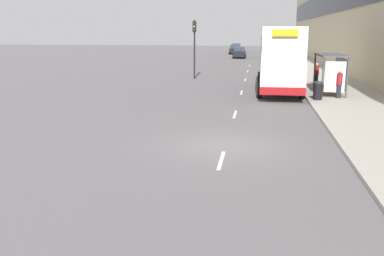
{
  "coord_description": "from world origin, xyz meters",
  "views": [
    {
      "loc": [
        1.08,
        -14.96,
        4.04
      ],
      "look_at": [
        -3.51,
        14.69,
        -2.76
      ],
      "focal_mm": 40.0,
      "sensor_mm": 36.0,
      "label": 1
    }
  ],
  "objects_px": {
    "pedestrian_at_shelter": "(339,84)",
    "traffic_light_far_kerb": "(194,40)",
    "car_0": "(236,48)",
    "car_1": "(235,49)",
    "bus_shelter": "(334,67)",
    "pedestrian_1": "(316,74)",
    "car_2": "(239,53)",
    "double_decker_bus_near": "(280,58)",
    "litter_bin": "(318,91)"
  },
  "relations": [
    {
      "from": "car_1",
      "to": "traffic_light_far_kerb",
      "type": "bearing_deg",
      "value": 88.38
    },
    {
      "from": "litter_bin",
      "to": "car_0",
      "type": "bearing_deg",
      "value": 97.55
    },
    {
      "from": "pedestrian_at_shelter",
      "to": "pedestrian_1",
      "type": "relative_size",
      "value": 1.01
    },
    {
      "from": "car_0",
      "to": "pedestrian_at_shelter",
      "type": "height_order",
      "value": "pedestrian_at_shelter"
    },
    {
      "from": "pedestrian_at_shelter",
      "to": "pedestrian_1",
      "type": "bearing_deg",
      "value": 95.56
    },
    {
      "from": "car_2",
      "to": "pedestrian_at_shelter",
      "type": "xyz_separation_m",
      "value": [
        7.74,
        -40.77,
        0.16
      ]
    },
    {
      "from": "double_decker_bus_near",
      "to": "pedestrian_1",
      "type": "relative_size",
      "value": 6.34
    },
    {
      "from": "car_1",
      "to": "car_2",
      "type": "relative_size",
      "value": 1.03
    },
    {
      "from": "bus_shelter",
      "to": "pedestrian_at_shelter",
      "type": "distance_m",
      "value": 1.91
    },
    {
      "from": "bus_shelter",
      "to": "car_2",
      "type": "xyz_separation_m",
      "value": [
        -7.65,
        39.08,
        -1.04
      ]
    },
    {
      "from": "litter_bin",
      "to": "double_decker_bus_near",
      "type": "bearing_deg",
      "value": 116.38
    },
    {
      "from": "double_decker_bus_near",
      "to": "traffic_light_far_kerb",
      "type": "relative_size",
      "value": 2.11
    },
    {
      "from": "car_0",
      "to": "litter_bin",
      "type": "height_order",
      "value": "car_0"
    },
    {
      "from": "pedestrian_1",
      "to": "double_decker_bus_near",
      "type": "bearing_deg",
      "value": -137.88
    },
    {
      "from": "bus_shelter",
      "to": "car_2",
      "type": "height_order",
      "value": "bus_shelter"
    },
    {
      "from": "car_2",
      "to": "traffic_light_far_kerb",
      "type": "xyz_separation_m",
      "value": [
        -2.52,
        -30.35,
        2.5
      ]
    },
    {
      "from": "pedestrian_at_shelter",
      "to": "pedestrian_1",
      "type": "xyz_separation_m",
      "value": [
        -0.58,
        5.92,
        -0.01
      ]
    },
    {
      "from": "double_decker_bus_near",
      "to": "car_1",
      "type": "height_order",
      "value": "double_decker_bus_near"
    },
    {
      "from": "car_2",
      "to": "pedestrian_1",
      "type": "bearing_deg",
      "value": 101.62
    },
    {
      "from": "double_decker_bus_near",
      "to": "car_2",
      "type": "bearing_deg",
      "value": 96.65
    },
    {
      "from": "car_1",
      "to": "pedestrian_1",
      "type": "distance_m",
      "value": 47.52
    },
    {
      "from": "double_decker_bus_near",
      "to": "litter_bin",
      "type": "height_order",
      "value": "double_decker_bus_near"
    },
    {
      "from": "car_2",
      "to": "traffic_light_far_kerb",
      "type": "distance_m",
      "value": 30.55
    },
    {
      "from": "car_0",
      "to": "double_decker_bus_near",
      "type": "bearing_deg",
      "value": 96.0
    },
    {
      "from": "bus_shelter",
      "to": "litter_bin",
      "type": "xyz_separation_m",
      "value": [
        -1.22,
        -2.5,
        -1.21
      ]
    },
    {
      "from": "car_1",
      "to": "car_2",
      "type": "xyz_separation_m",
      "value": [
        1.32,
        -11.9,
        0.0
      ]
    },
    {
      "from": "double_decker_bus_near",
      "to": "pedestrian_1",
      "type": "bearing_deg",
      "value": 42.12
    },
    {
      "from": "bus_shelter",
      "to": "car_0",
      "type": "relative_size",
      "value": 0.97
    },
    {
      "from": "pedestrian_1",
      "to": "traffic_light_far_kerb",
      "type": "bearing_deg",
      "value": 155.03
    },
    {
      "from": "double_decker_bus_near",
      "to": "car_0",
      "type": "height_order",
      "value": "double_decker_bus_near"
    },
    {
      "from": "double_decker_bus_near",
      "to": "car_0",
      "type": "distance_m",
      "value": 55.75
    },
    {
      "from": "bus_shelter",
      "to": "car_1",
      "type": "distance_m",
      "value": 51.78
    },
    {
      "from": "car_0",
      "to": "car_1",
      "type": "xyz_separation_m",
      "value": [
        0.14,
        -6.12,
        -0.02
      ]
    },
    {
      "from": "car_1",
      "to": "pedestrian_at_shelter",
      "type": "height_order",
      "value": "pedestrian_at_shelter"
    },
    {
      "from": "bus_shelter",
      "to": "car_0",
      "type": "height_order",
      "value": "bus_shelter"
    },
    {
      "from": "bus_shelter",
      "to": "pedestrian_1",
      "type": "relative_size",
      "value": 2.53
    },
    {
      "from": "double_decker_bus_near",
      "to": "traffic_light_far_kerb",
      "type": "height_order",
      "value": "traffic_light_far_kerb"
    },
    {
      "from": "double_decker_bus_near",
      "to": "car_0",
      "type": "bearing_deg",
      "value": 96.0
    },
    {
      "from": "traffic_light_far_kerb",
      "to": "car_0",
      "type": "bearing_deg",
      "value": 88.76
    },
    {
      "from": "double_decker_bus_near",
      "to": "litter_bin",
      "type": "xyz_separation_m",
      "value": [
        2.07,
        -4.18,
        -1.61
      ]
    },
    {
      "from": "car_1",
      "to": "pedestrian_1",
      "type": "relative_size",
      "value": 2.77
    },
    {
      "from": "car_2",
      "to": "litter_bin",
      "type": "xyz_separation_m",
      "value": [
        6.43,
        -41.58,
        -0.17
      ]
    },
    {
      "from": "car_0",
      "to": "car_1",
      "type": "bearing_deg",
      "value": 91.34
    },
    {
      "from": "bus_shelter",
      "to": "pedestrian_1",
      "type": "distance_m",
      "value": 4.34
    },
    {
      "from": "double_decker_bus_near",
      "to": "pedestrian_1",
      "type": "distance_m",
      "value": 4.0
    },
    {
      "from": "pedestrian_1",
      "to": "traffic_light_far_kerb",
      "type": "height_order",
      "value": "traffic_light_far_kerb"
    },
    {
      "from": "bus_shelter",
      "to": "litter_bin",
      "type": "relative_size",
      "value": 4.0
    },
    {
      "from": "car_2",
      "to": "pedestrian_1",
      "type": "relative_size",
      "value": 2.71
    },
    {
      "from": "pedestrian_at_shelter",
      "to": "traffic_light_far_kerb",
      "type": "xyz_separation_m",
      "value": [
        -10.26,
        10.43,
        2.34
      ]
    },
    {
      "from": "car_1",
      "to": "car_2",
      "type": "bearing_deg",
      "value": 96.35
    }
  ]
}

